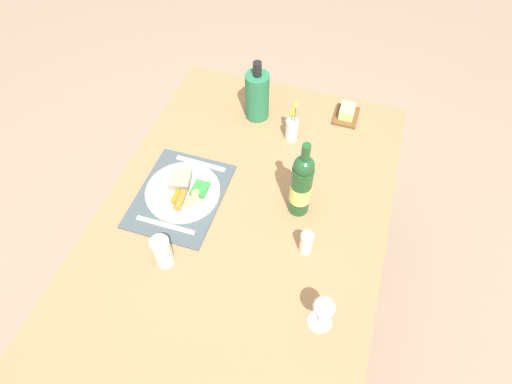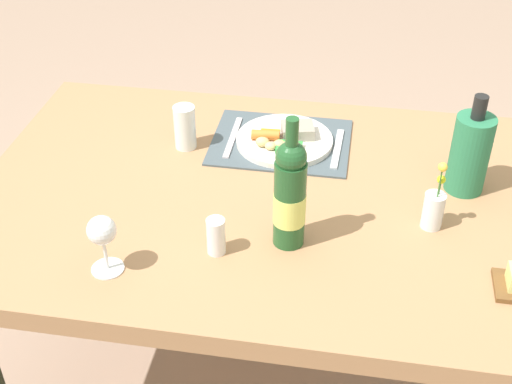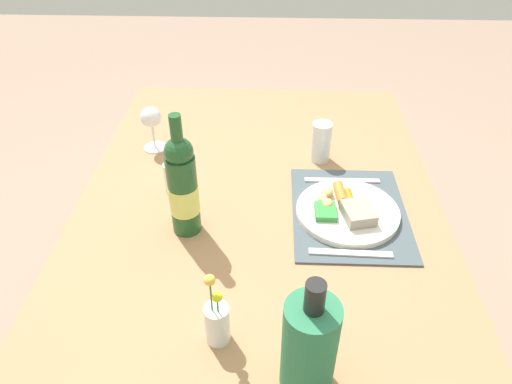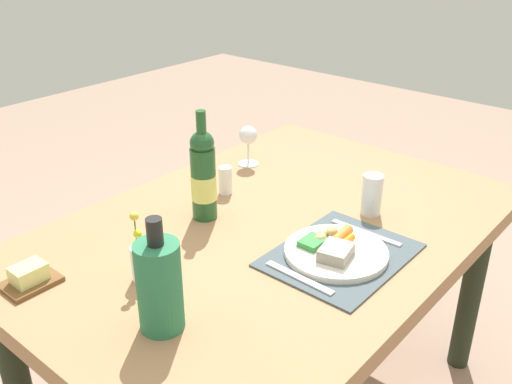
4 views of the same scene
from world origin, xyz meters
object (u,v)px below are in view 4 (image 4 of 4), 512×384
knife (366,233)px  salt_shaker (225,180)px  fork (299,278)px  flower_vase (141,261)px  dining_table (271,249)px  water_tumbler (372,197)px  wine_bottle (203,176)px  butter_dish (30,277)px  cooler_bottle (159,285)px  wine_glass (248,137)px  dinner_plate (335,250)px

knife → salt_shaker: (-0.06, 0.49, 0.04)m
fork → flower_vase: flower_vase is taller
dining_table → salt_shaker: salt_shaker is taller
dining_table → water_tumbler: (0.25, -0.18, 0.14)m
salt_shaker → wine_bottle: bearing=-158.0°
fork → butter_dish: (-0.44, 0.49, 0.01)m
flower_vase → salt_shaker: (0.49, 0.18, -0.01)m
dining_table → knife: knife is taller
dining_table → cooler_bottle: size_ratio=5.53×
fork → knife: same height
wine_glass → cooler_bottle: (-0.81, -0.45, 0.01)m
dinner_plate → dining_table: bearing=83.8°
wine_bottle → wine_glass: (0.39, 0.16, -0.03)m
water_tumbler → salt_shaker: (-0.18, 0.43, -0.01)m
wine_glass → water_tumbler: bearing=-95.0°
knife → wine_glass: (0.17, 0.59, 0.10)m
salt_shaker → water_tumbler: bearing=-67.1°
flower_vase → salt_shaker: 0.52m
dining_table → wine_bottle: size_ratio=4.49×
water_tumbler → flower_vase: bearing=159.4°
dining_table → wine_bottle: wine_bottle is taller
fork → wine_bottle: 0.44m
dinner_plate → fork: size_ratio=1.35×
dinner_plate → wine_glass: (0.32, 0.58, 0.08)m
fork → wine_glass: (0.47, 0.58, 0.10)m
dinner_plate → water_tumbler: water_tumbler is taller
dinner_plate → fork: 0.15m
wine_bottle → water_tumbler: size_ratio=2.62×
flower_vase → butter_dish: bearing=135.1°
fork → salt_shaker: bearing=64.7°
cooler_bottle → wine_bottle: bearing=34.4°
dinner_plate → cooler_bottle: (-0.49, 0.13, 0.09)m
dining_table → water_tumbler: size_ratio=11.79×
dinner_plate → butter_dish: bearing=139.9°
wine_glass → cooler_bottle: 0.93m
dining_table → fork: fork is taller
cooler_bottle → butter_dish: bearing=106.0°
fork → cooler_bottle: bearing=161.3°
knife → wine_glass: bearing=73.5°
dining_table → salt_shaker: (0.07, 0.25, 0.13)m
water_tumbler → wine_glass: wine_glass is taller
dinner_plate → fork: bearing=177.7°
cooler_bottle → salt_shaker: (0.58, 0.35, -0.06)m
dining_table → fork: 0.31m
water_tumbler → cooler_bottle: (-0.76, 0.08, 0.05)m
wine_glass → butter_dish: wine_glass is taller
dining_table → butter_dish: size_ratio=11.48×
dinner_plate → water_tumbler: 0.28m
dining_table → wine_bottle: (-0.09, 0.18, 0.22)m
dinner_plate → fork: dinner_plate is taller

